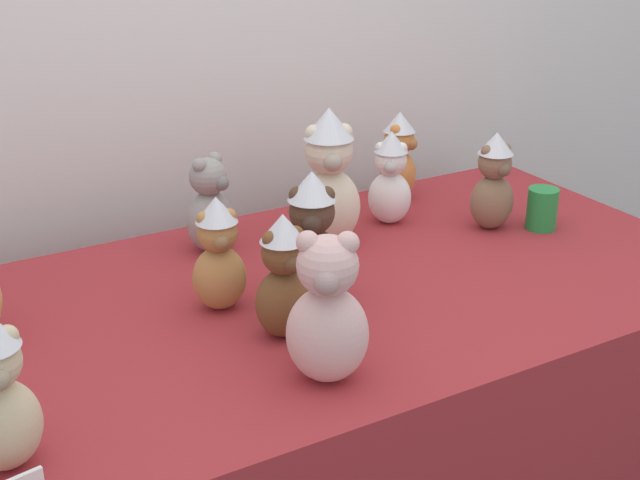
% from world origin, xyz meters
% --- Properties ---
extents(display_table, '(1.94, 1.00, 0.71)m').
position_xyz_m(display_table, '(0.00, 0.25, 0.36)').
color(display_table, maroon).
rests_on(display_table, ground_plane).
extents(teddy_bear_mocha, '(0.12, 0.11, 0.26)m').
position_xyz_m(teddy_bear_mocha, '(0.57, 0.34, 0.84)').
color(teddy_bear_mocha, '#7F6047').
rests_on(teddy_bear_mocha, display_table).
extents(teddy_bear_snow, '(0.15, 0.14, 0.25)m').
position_xyz_m(teddy_bear_snow, '(0.36, 0.51, 0.83)').
color(teddy_bear_snow, white).
rests_on(teddy_bear_snow, display_table).
extents(teddy_bear_caramel, '(0.13, 0.12, 0.26)m').
position_xyz_m(teddy_bear_caramel, '(-0.23, 0.28, 0.84)').
color(teddy_bear_caramel, '#B27A42').
rests_on(teddy_bear_caramel, display_table).
extents(teddy_bear_ginger, '(0.15, 0.15, 0.26)m').
position_xyz_m(teddy_bear_ginger, '(0.48, 0.64, 0.84)').
color(teddy_bear_ginger, '#D17F3D').
rests_on(teddy_bear_ginger, display_table).
extents(teddy_bear_ash, '(0.16, 0.15, 0.25)m').
position_xyz_m(teddy_bear_ash, '(-0.12, 0.57, 0.83)').
color(teddy_bear_ash, gray).
rests_on(teddy_bear_ash, display_table).
extents(teddy_bear_blush, '(0.20, 0.19, 0.30)m').
position_xyz_m(teddy_bear_blush, '(-0.18, -0.09, 0.85)').
color(teddy_bear_blush, beige).
rests_on(teddy_bear_blush, display_table).
extents(teddy_bear_chestnut, '(0.12, 0.11, 0.27)m').
position_xyz_m(teddy_bear_chestnut, '(-0.17, 0.10, 0.84)').
color(teddy_bear_chestnut, brown).
rests_on(teddy_bear_chestnut, display_table).
extents(teddy_bear_cream, '(0.20, 0.18, 0.35)m').
position_xyz_m(teddy_bear_cream, '(0.15, 0.46, 0.88)').
color(teddy_bear_cream, beige).
rests_on(teddy_bear_cream, display_table).
extents(teddy_bear_cocoa, '(0.17, 0.16, 0.30)m').
position_xyz_m(teddy_bear_cocoa, '(-0.04, 0.22, 0.86)').
color(teddy_bear_cocoa, '#4C3323').
rests_on(teddy_bear_cocoa, display_table).
extents(party_cup_green, '(0.08, 0.08, 0.11)m').
position_xyz_m(party_cup_green, '(0.69, 0.27, 0.77)').
color(party_cup_green, '#238C3D').
rests_on(party_cup_green, display_table).
extents(name_card_front_left, '(0.07, 0.01, 0.05)m').
position_xyz_m(name_card_front_left, '(-0.17, -0.00, 0.74)').
color(name_card_front_left, white).
rests_on(name_card_front_left, display_table).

